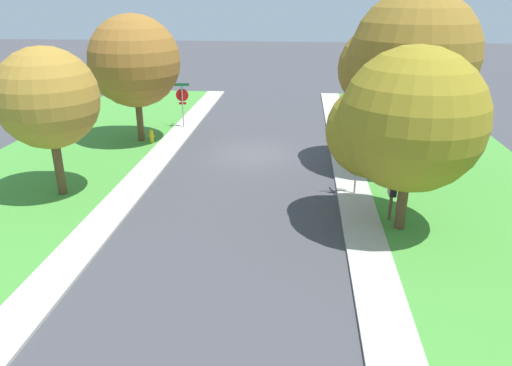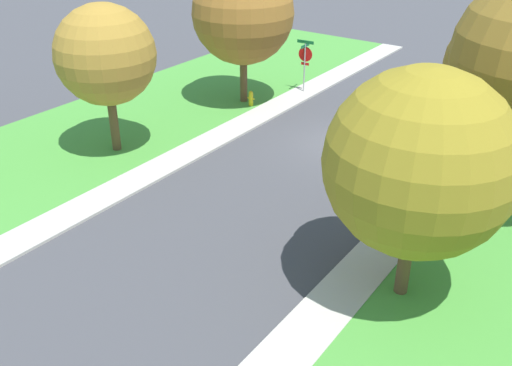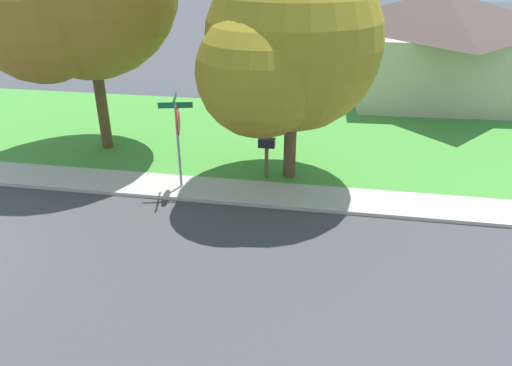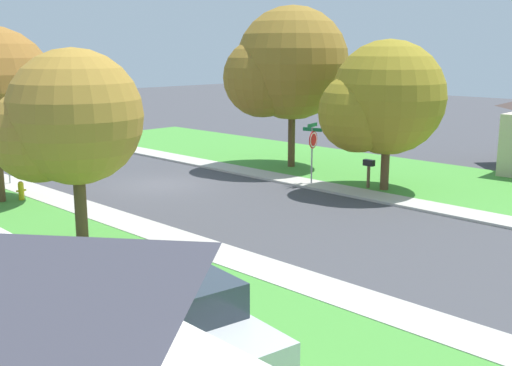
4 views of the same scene
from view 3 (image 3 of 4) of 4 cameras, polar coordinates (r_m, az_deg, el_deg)
name	(u,v)px [view 3 (image 3 of 4)]	position (r m, az deg, el deg)	size (l,w,h in m)	color
sidewalk_west	(439,208)	(13.72, 20.78, -2.75)	(1.40, 56.00, 0.10)	#B7B2A8
lawn_west	(417,144)	(17.94, 18.42, 4.43)	(8.00, 56.00, 0.08)	#479338
stop_sign_far_corner	(178,127)	(13.31, -9.19, 6.53)	(0.90, 0.90, 2.77)	#9E9EA3
tree_sidewalk_near	(285,50)	(13.16, 3.48, 15.36)	(5.11, 4.75, 6.36)	brown
house_left_setback	(435,41)	(24.37, 20.40, 15.45)	(9.41, 8.27, 4.60)	beige
mailbox	(267,148)	(14.05, 1.27, 4.12)	(0.24, 0.48, 1.31)	brown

